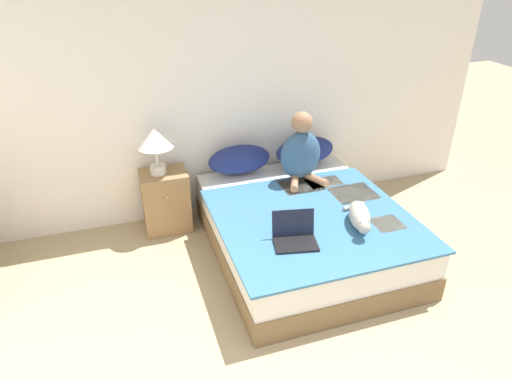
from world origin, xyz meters
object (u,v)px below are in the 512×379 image
person_sitting (301,152)px  laptop_open (295,236)px  cat_tabby (360,216)px  pillow_far (305,151)px  nightstand (166,201)px  table_lamp (155,140)px  bed (304,230)px  pillow_near (239,160)px

person_sitting → laptop_open: person_sitting is taller
person_sitting → cat_tabby: (0.12, -0.94, -0.20)m
pillow_far → nightstand: (-1.47, -0.03, -0.32)m
cat_tabby → laptop_open: (-0.59, -0.06, -0.03)m
laptop_open → table_lamp: (-0.86, 1.25, 0.42)m
cat_tabby → nightstand: bearing=-109.5°
bed → laptop_open: laptop_open is taller
person_sitting → laptop_open: size_ratio=1.80×
pillow_far → person_sitting: 0.36m
person_sitting → nightstand: person_sitting is taller
pillow_near → nightstand: bearing=-177.7°
cat_tabby → nightstand: cat_tabby is taller
pillow_near → person_sitting: 0.62m
cat_tabby → laptop_open: 0.60m
pillow_far → table_lamp: table_lamp is taller
pillow_near → person_sitting: person_sitting is taller
person_sitting → nightstand: 1.39m
person_sitting → laptop_open: 1.13m
cat_tabby → table_lamp: 1.92m
bed → nightstand: nightstand is taller
pillow_near → person_sitting: bearing=-28.6°
table_lamp → pillow_far: bearing=1.2°
bed → pillow_near: size_ratio=3.09×
cat_tabby → person_sitting: bearing=-151.8°
cat_tabby → pillow_near: bearing=-131.2°
cat_tabby → table_lamp: size_ratio=1.17×
pillow_far → cat_tabby: (-0.05, -1.23, -0.07)m
person_sitting → nightstand: bearing=168.7°
pillow_near → person_sitting: size_ratio=0.93×
person_sitting → cat_tabby: size_ratio=1.28×
person_sitting → cat_tabby: 0.97m
bed → cat_tabby: cat_tabby is taller
bed → pillow_far: 0.98m
pillow_near → nightstand: pillow_near is taller
bed → table_lamp: 1.57m
bed → cat_tabby: size_ratio=3.66×
pillow_near → nightstand: size_ratio=1.03×
pillow_far → table_lamp: 1.54m
person_sitting → table_lamp: (-1.33, 0.26, 0.19)m
laptop_open → table_lamp: size_ratio=0.83×
pillow_far → cat_tabby: size_ratio=1.19×
person_sitting → pillow_far: bearing=58.6°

